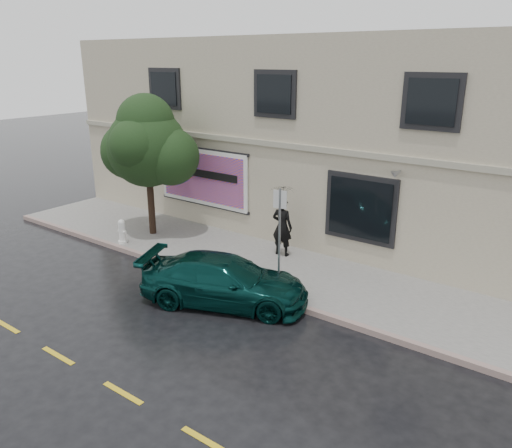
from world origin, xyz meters
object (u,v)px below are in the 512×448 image
Objects in this scene: pedestrian at (282,227)px; street_tree at (147,148)px; car at (224,281)px; fire_hydrant at (122,231)px.

pedestrian is 0.42× the size of street_tree.
car is at bearing -24.22° from street_tree.
fire_hydrant is at bearing 56.56° from car.
fire_hydrant is at bearing -93.45° from street_tree.
car is 0.98× the size of street_tree.
pedestrian reaches higher than car.
street_tree is (-5.49, 2.47, 2.67)m from car.
car is 5.68m from fire_hydrant.
pedestrian is 5.57m from street_tree.
car is 6.58m from street_tree.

